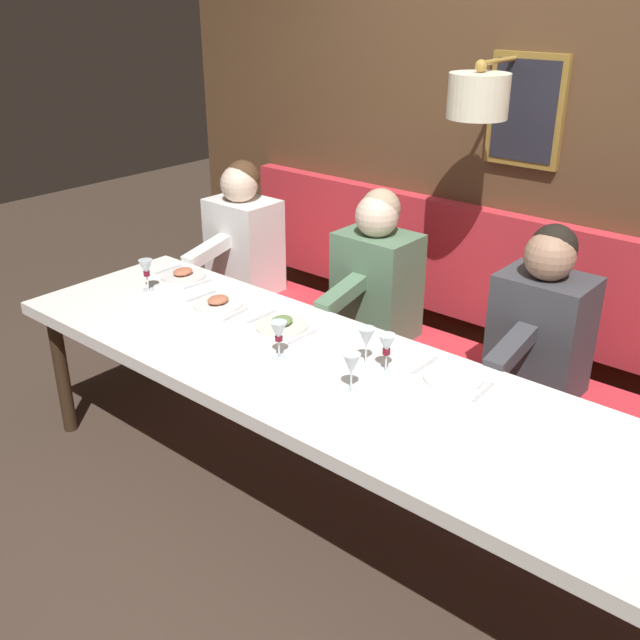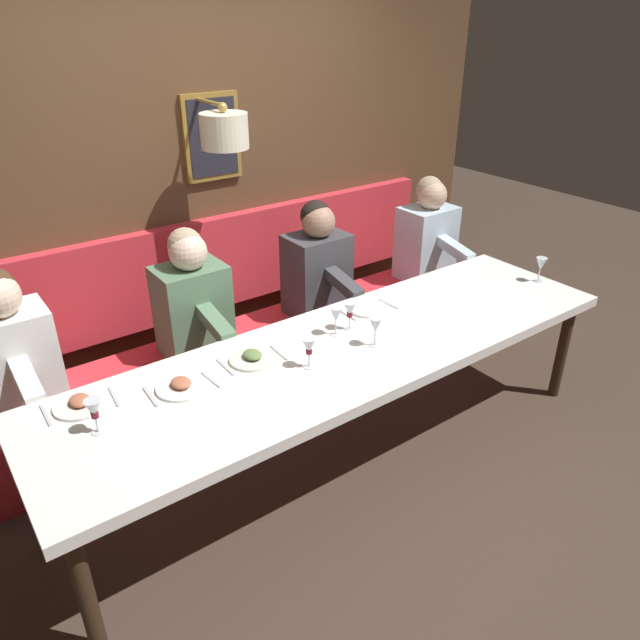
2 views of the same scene
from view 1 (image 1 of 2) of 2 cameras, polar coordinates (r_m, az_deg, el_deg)
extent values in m
plane|color=#423328|center=(3.36, 1.23, -15.30)|extent=(12.00, 12.00, 0.00)
cube|color=white|center=(2.96, 1.35, -4.71)|extent=(0.90, 3.28, 0.06)
cylinder|color=#352416|center=(4.01, -19.46, -3.90)|extent=(0.07, 0.07, 0.68)
cylinder|color=#352416|center=(4.34, -11.66, -0.66)|extent=(0.07, 0.07, 0.68)
cube|color=red|center=(3.84, 9.74, -5.98)|extent=(0.52, 3.48, 0.45)
cube|color=brown|center=(3.91, 15.70, 13.32)|extent=(0.10, 4.68, 2.90)
cube|color=red|center=(4.01, 14.03, 3.63)|extent=(0.10, 3.48, 0.64)
cube|color=olive|center=(3.82, 15.75, 15.42)|extent=(0.04, 0.39, 0.54)
cube|color=#23232D|center=(3.80, 15.62, 15.39)|extent=(0.01, 0.33, 0.48)
cylinder|color=#A37F38|center=(3.68, 13.84, 19.02)|extent=(0.35, 0.02, 0.02)
cylinder|color=beige|center=(3.55, 12.23, 16.68)|extent=(0.28, 0.28, 0.20)
sphere|color=#A37F38|center=(3.53, 12.43, 18.76)|extent=(0.06, 0.06, 0.06)
cube|color=#3D3D42|center=(3.43, 16.81, -1.08)|extent=(0.30, 0.40, 0.56)
sphere|color=#A37A60|center=(3.28, 17.46, 4.78)|extent=(0.22, 0.22, 0.22)
sphere|color=black|center=(3.29, 17.74, 5.41)|extent=(0.20, 0.20, 0.20)
cube|color=#3D3D42|center=(3.18, 14.69, -2.18)|extent=(0.33, 0.09, 0.14)
cube|color=#567A5B|center=(3.84, 4.44, 2.73)|extent=(0.30, 0.40, 0.56)
sphere|color=beige|center=(3.70, 4.45, 8.09)|extent=(0.22, 0.22, 0.22)
sphere|color=tan|center=(3.72, 4.74, 8.64)|extent=(0.20, 0.20, 0.20)
cube|color=#567A5B|center=(3.61, 1.73, 2.01)|extent=(0.33, 0.09, 0.14)
cube|color=white|center=(4.46, -5.91, 5.81)|extent=(0.30, 0.40, 0.56)
sphere|color=beige|center=(4.33, -6.32, 10.49)|extent=(0.22, 0.22, 0.22)
sphere|color=#4C331E|center=(4.35, -6.05, 10.96)|extent=(0.20, 0.20, 0.20)
cube|color=white|center=(4.26, -8.74, 5.33)|extent=(0.33, 0.09, 0.14)
cylinder|color=white|center=(3.97, -10.60, 3.38)|extent=(0.24, 0.24, 0.01)
ellipsoid|color=#B76647|center=(3.96, -10.63, 3.73)|extent=(0.11, 0.09, 0.04)
cube|color=silver|center=(3.85, -9.44, 2.76)|extent=(0.17, 0.03, 0.01)
cube|color=silver|center=(4.09, -11.68, 3.88)|extent=(0.18, 0.02, 0.01)
cylinder|color=white|center=(2.95, 10.33, -4.42)|extent=(0.24, 0.24, 0.01)
cube|color=silver|center=(2.88, 12.60, -5.51)|extent=(0.17, 0.02, 0.01)
cube|color=silver|center=(3.03, 8.17, -3.50)|extent=(0.18, 0.02, 0.01)
cylinder|color=silver|center=(3.33, -3.00, -0.46)|extent=(0.24, 0.24, 0.01)
ellipsoid|color=#668447|center=(3.32, -3.01, -0.06)|extent=(0.11, 0.09, 0.04)
cube|color=silver|center=(3.23, -1.36, -1.34)|extent=(0.17, 0.02, 0.01)
cube|color=silver|center=(3.44, -4.53, 0.26)|extent=(0.18, 0.02, 0.01)
cylinder|color=white|center=(3.58, -7.92, 1.20)|extent=(0.24, 0.24, 0.01)
ellipsoid|color=#B76647|center=(3.57, -7.95, 1.57)|extent=(0.11, 0.09, 0.04)
cube|color=silver|center=(3.47, -6.55, 0.43)|extent=(0.17, 0.03, 0.01)
cube|color=silver|center=(3.70, -9.20, 1.82)|extent=(0.18, 0.02, 0.01)
cylinder|color=silver|center=(3.02, 3.57, -3.42)|extent=(0.06, 0.06, 0.00)
cylinder|color=silver|center=(3.00, 3.59, -2.75)|extent=(0.01, 0.01, 0.07)
cone|color=silver|center=(2.97, 3.63, -1.38)|extent=(0.07, 0.07, 0.08)
cylinder|color=silver|center=(2.97, 5.13, -3.97)|extent=(0.06, 0.06, 0.00)
cylinder|color=silver|center=(2.95, 5.16, -3.30)|extent=(0.01, 0.01, 0.07)
cone|color=silver|center=(2.92, 5.22, -1.91)|extent=(0.07, 0.07, 0.08)
cylinder|color=maroon|center=(2.93, 5.19, -2.45)|extent=(0.03, 0.03, 0.02)
cylinder|color=silver|center=(3.84, -13.21, 2.30)|extent=(0.06, 0.06, 0.00)
cylinder|color=silver|center=(3.82, -13.27, 2.85)|extent=(0.01, 0.01, 0.07)
cone|color=silver|center=(3.80, -13.38, 3.97)|extent=(0.07, 0.07, 0.08)
cylinder|color=maroon|center=(3.81, -13.34, 3.55)|extent=(0.03, 0.03, 0.03)
cylinder|color=silver|center=(3.07, -3.19, -2.90)|extent=(0.06, 0.06, 0.00)
cylinder|color=silver|center=(3.05, -3.21, -2.24)|extent=(0.01, 0.01, 0.07)
cone|color=silver|center=(3.02, -3.24, -0.89)|extent=(0.07, 0.07, 0.08)
cylinder|color=maroon|center=(3.03, -3.23, -1.45)|extent=(0.03, 0.03, 0.02)
cylinder|color=silver|center=(2.82, 2.42, -5.59)|extent=(0.06, 0.06, 0.00)
cylinder|color=silver|center=(2.80, 2.43, -4.90)|extent=(0.01, 0.01, 0.07)
cone|color=silver|center=(2.76, 2.46, -3.45)|extent=(0.07, 0.07, 0.08)
camera|label=2|loc=(3.34, -55.04, 17.79)|focal=33.37mm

